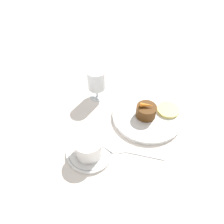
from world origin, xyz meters
The scene contains 10 objects.
ground_plane centered at (0.00, 0.00, 0.00)m, with size 3.00×3.00×0.00m, color white.
dinner_plate centered at (0.00, -0.03, 0.01)m, with size 0.24×0.24×0.01m.
saucer centered at (-0.21, 0.10, 0.01)m, with size 0.14×0.14×0.01m.
coffee_cup centered at (-0.21, 0.10, 0.04)m, with size 0.11×0.08×0.06m.
spoon centered at (-0.16, 0.09, 0.01)m, with size 0.05×0.12×0.00m.
wine_glass centered at (0.04, 0.17, 0.08)m, with size 0.07×0.07×0.12m.
fork centered at (-0.16, -0.02, 0.00)m, with size 0.03×0.18×0.01m.
dessert_cake centered at (-0.01, -0.03, 0.04)m, with size 0.07×0.07×0.04m.
carrot_garnish centered at (-0.01, -0.03, 0.06)m, with size 0.03×0.05×0.02m.
pineapple_slice centered at (0.04, -0.10, 0.02)m, with size 0.08×0.08×0.01m.
Camera 1 is at (-0.53, -0.09, 0.57)m, focal length 35.00 mm.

